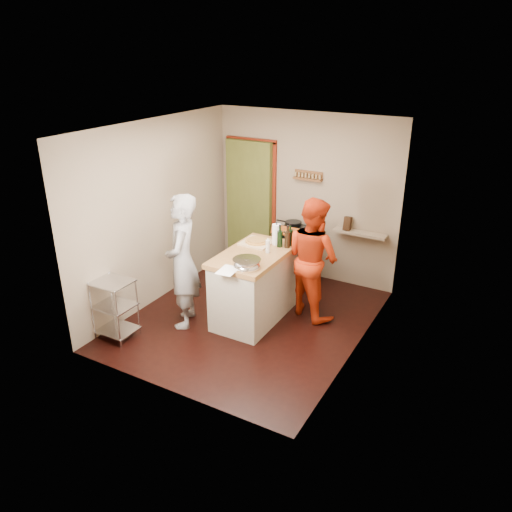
# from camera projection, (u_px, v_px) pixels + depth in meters

# --- Properties ---
(floor) EXTENTS (3.50, 3.50, 0.00)m
(floor) POSITION_uv_depth(u_px,v_px,m) (249.00, 319.00, 6.87)
(floor) COLOR black
(floor) RESTS_ON ground
(back_wall) EXTENTS (3.00, 0.44, 2.60)m
(back_wall) POSITION_uv_depth(u_px,v_px,m) (270.00, 201.00, 8.14)
(back_wall) COLOR gray
(back_wall) RESTS_ON ground
(left_wall) EXTENTS (0.04, 3.50, 2.60)m
(left_wall) POSITION_uv_depth(u_px,v_px,m) (157.00, 213.00, 7.03)
(left_wall) COLOR gray
(left_wall) RESTS_ON ground
(right_wall) EXTENTS (0.04, 3.50, 2.60)m
(right_wall) POSITION_uv_depth(u_px,v_px,m) (363.00, 253.00, 5.68)
(right_wall) COLOR gray
(right_wall) RESTS_ON ground
(ceiling) EXTENTS (3.00, 3.50, 0.02)m
(ceiling) POSITION_uv_depth(u_px,v_px,m) (248.00, 126.00, 5.84)
(ceiling) COLOR white
(ceiling) RESTS_ON back_wall
(stove) EXTENTS (0.60, 0.63, 1.00)m
(stove) POSITION_uv_depth(u_px,v_px,m) (297.00, 255.00, 7.81)
(stove) COLOR black
(stove) RESTS_ON ground
(wire_shelving) EXTENTS (0.48, 0.40, 0.80)m
(wire_shelving) POSITION_uv_depth(u_px,v_px,m) (115.00, 306.00, 6.31)
(wire_shelving) COLOR silver
(wire_shelving) RESTS_ON ground
(island) EXTENTS (0.76, 1.45, 1.28)m
(island) POSITION_uv_depth(u_px,v_px,m) (254.00, 284.00, 6.71)
(island) COLOR #B6AF9B
(island) RESTS_ON ground
(person_stripe) EXTENTS (0.68, 0.78, 1.80)m
(person_stripe) POSITION_uv_depth(u_px,v_px,m) (182.00, 262.00, 6.45)
(person_stripe) COLOR #B2B2B7
(person_stripe) RESTS_ON ground
(person_red) EXTENTS (1.00, 0.91, 1.68)m
(person_red) POSITION_uv_depth(u_px,v_px,m) (312.00, 258.00, 6.72)
(person_red) COLOR #B82B0C
(person_red) RESTS_ON ground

